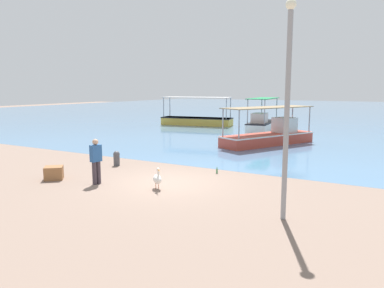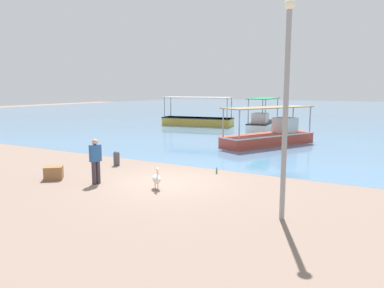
{
  "view_description": "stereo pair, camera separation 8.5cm",
  "coord_description": "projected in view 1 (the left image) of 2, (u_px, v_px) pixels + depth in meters",
  "views": [
    {
      "loc": [
        7.54,
        -11.48,
        3.55
      ],
      "look_at": [
        -1.3,
        4.17,
        0.83
      ],
      "focal_mm": 35.0,
      "sensor_mm": 36.0,
      "label": 1
    },
    {
      "loc": [
        7.62,
        -11.44,
        3.55
      ],
      "look_at": [
        -1.3,
        4.17,
        0.83
      ],
      "focal_mm": 35.0,
      "sensor_mm": 36.0,
      "label": 2
    }
  ],
  "objects": [
    {
      "name": "fishing_boat_far_right",
      "position": [
        262.0,
        124.0,
        30.35
      ],
      "size": [
        2.17,
        5.42,
        2.7
      ],
      "color": "white",
      "rests_on": "harbor_water"
    },
    {
      "name": "harbor_water",
      "position": [
        345.0,
        112.0,
        55.4
      ],
      "size": [
        110.0,
        90.0,
        0.0
      ],
      "primitive_type": "cube",
      "color": "#547EA6",
      "rests_on": "ground"
    },
    {
      "name": "fishing_boat_near_right",
      "position": [
        197.0,
        119.0,
        35.52
      ],
      "size": [
        6.94,
        2.83,
        2.65
      ],
      "color": "gold",
      "rests_on": "harbor_water"
    },
    {
      "name": "pelican",
      "position": [
        157.0,
        179.0,
        13.14
      ],
      "size": [
        0.67,
        0.63,
        0.8
      ],
      "color": "#E0997A",
      "rests_on": "ground"
    },
    {
      "name": "fisherman_standing",
      "position": [
        96.0,
        160.0,
        13.76
      ],
      "size": [
        0.3,
        0.44,
        1.69
      ],
      "color": "#3F343D",
      "rests_on": "ground"
    },
    {
      "name": "cargo_crate",
      "position": [
        54.0,
        173.0,
        14.56
      ],
      "size": [
        0.9,
        0.9,
        0.51
      ],
      "primitive_type": "cube",
      "rotation": [
        0.0,
        0.0,
        0.73
      ],
      "color": "#94623B",
      "rests_on": "ground"
    },
    {
      "name": "fishing_boat_near_left",
      "position": [
        270.0,
        135.0,
        23.51
      ],
      "size": [
        4.45,
        6.74,
        2.35
      ],
      "color": "#BB4232",
      "rests_on": "harbor_water"
    },
    {
      "name": "glass_bottle",
      "position": [
        217.0,
        171.0,
        15.59
      ],
      "size": [
        0.07,
        0.07,
        0.27
      ],
      "color": "#3F7F4C",
      "rests_on": "ground"
    },
    {
      "name": "mooring_bollard",
      "position": [
        117.0,
        158.0,
        17.1
      ],
      "size": [
        0.3,
        0.3,
        0.68
      ],
      "color": "#47474C",
      "rests_on": "ground"
    },
    {
      "name": "ground",
      "position": [
        168.0,
        183.0,
        14.09
      ],
      "size": [
        120.0,
        120.0,
        0.0
      ],
      "primitive_type": "plane",
      "color": "#826B5C"
    },
    {
      "name": "lamp_post",
      "position": [
        287.0,
        100.0,
        9.73
      ],
      "size": [
        0.28,
        0.28,
        5.75
      ],
      "color": "gray",
      "rests_on": "ground"
    }
  ]
}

